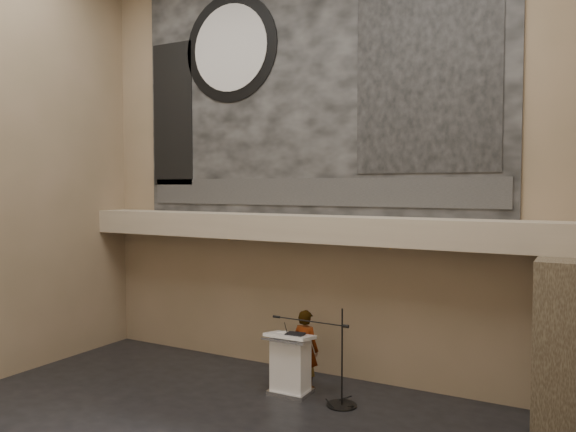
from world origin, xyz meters
The scene contains 16 objects.
wall_back centered at (0.00, 4.00, 4.25)m, with size 10.00×0.02×8.50m, color #7C6B4E.
soffit centered at (0.00, 3.60, 2.95)m, with size 10.00×0.80×0.50m, color tan.
sprinkler_left centered at (-1.60, 3.55, 2.67)m, with size 0.04×0.04×0.06m, color #B2893D.
sprinkler_right centered at (1.90, 3.55, 2.67)m, with size 0.04×0.04×0.06m, color #B2893D.
banner centered at (0.00, 3.97, 5.70)m, with size 8.00×0.05×5.00m, color black.
banner_text_strip centered at (0.00, 3.93, 3.65)m, with size 7.76×0.02×0.55m, color #2D2D2D.
banner_clock_rim centered at (-1.80, 3.93, 6.70)m, with size 2.30×2.30×0.02m, color black.
banner_clock_face centered at (-1.80, 3.91, 6.70)m, with size 1.84×1.84×0.02m, color silver.
banner_building_print centered at (2.40, 3.93, 5.80)m, with size 2.60×0.02×3.60m, color black.
banner_brick_print centered at (-3.40, 3.93, 5.40)m, with size 1.10×0.02×3.20m, color black.
stone_pier centered at (4.65, 3.15, 1.35)m, with size 0.60×1.40×2.70m, color #44382A.
lectern centered at (0.33, 2.69, 0.55)m, with size 0.81×0.58×1.14m.
binder centered at (0.44, 2.66, 1.12)m, with size 0.31×0.25×0.04m, color black.
papers centered at (0.18, 2.67, 1.10)m, with size 0.19×0.27×0.01m, color silver.
speaker_person centered at (0.44, 3.08, 0.74)m, with size 0.54×0.35×1.47m, color beige.
mic_stand centered at (1.31, 2.63, 0.25)m, with size 1.64×0.52×1.68m.
Camera 1 is at (5.09, -6.07, 3.75)m, focal length 35.00 mm.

